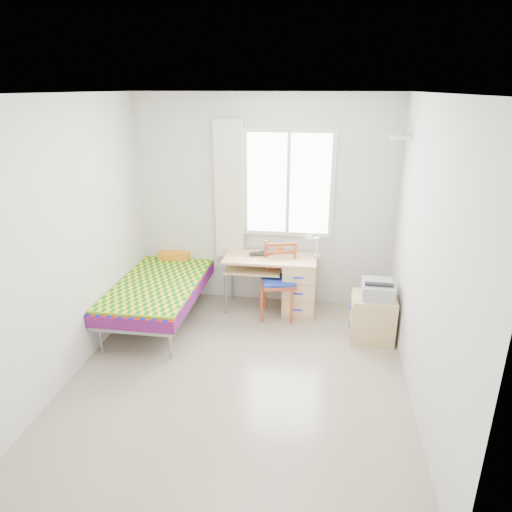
{
  "coord_description": "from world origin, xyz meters",
  "views": [
    {
      "loc": [
        0.72,
        -3.71,
        2.64
      ],
      "look_at": [
        0.08,
        0.55,
        1.04
      ],
      "focal_mm": 32.0,
      "sensor_mm": 36.0,
      "label": 1
    }
  ],
  "objects_px": {
    "bed": "(165,282)",
    "cabinet": "(372,317)",
    "printer": "(377,289)",
    "desk": "(293,282)",
    "chair": "(280,276)"
  },
  "relations": [
    {
      "from": "desk",
      "to": "printer",
      "type": "bearing_deg",
      "value": -29.43
    },
    {
      "from": "chair",
      "to": "printer",
      "type": "distance_m",
      "value": 1.17
    },
    {
      "from": "cabinet",
      "to": "printer",
      "type": "distance_m",
      "value": 0.34
    },
    {
      "from": "bed",
      "to": "cabinet",
      "type": "xyz_separation_m",
      "value": [
        2.46,
        -0.23,
        -0.17
      ]
    },
    {
      "from": "chair",
      "to": "bed",
      "type": "bearing_deg",
      "value": 173.53
    },
    {
      "from": "printer",
      "to": "desk",
      "type": "bearing_deg",
      "value": 152.34
    },
    {
      "from": "bed",
      "to": "desk",
      "type": "bearing_deg",
      "value": 11.27
    },
    {
      "from": "printer",
      "to": "cabinet",
      "type": "bearing_deg",
      "value": -139.87
    },
    {
      "from": "desk",
      "to": "printer",
      "type": "relative_size",
      "value": 2.89
    },
    {
      "from": "desk",
      "to": "printer",
      "type": "xyz_separation_m",
      "value": [
        0.94,
        -0.52,
        0.21
      ]
    },
    {
      "from": "chair",
      "to": "cabinet",
      "type": "relative_size",
      "value": 1.8
    },
    {
      "from": "chair",
      "to": "printer",
      "type": "height_order",
      "value": "chair"
    },
    {
      "from": "bed",
      "to": "printer",
      "type": "distance_m",
      "value": 2.5
    },
    {
      "from": "desk",
      "to": "cabinet",
      "type": "xyz_separation_m",
      "value": [
        0.92,
        -0.54,
        -0.13
      ]
    },
    {
      "from": "bed",
      "to": "cabinet",
      "type": "distance_m",
      "value": 2.48
    }
  ]
}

